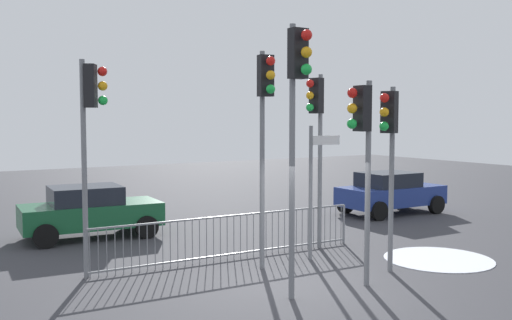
# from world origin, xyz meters

# --- Properties ---
(ground_plane) EXTENTS (60.00, 60.00, 0.00)m
(ground_plane) POSITION_xyz_m (0.00, 0.00, 0.00)
(ground_plane) COLOR #38383D
(traffic_light_foreground_left) EXTENTS (0.56, 0.36, 4.50)m
(traffic_light_foreground_left) POSITION_xyz_m (2.45, 2.56, 3.29)
(traffic_light_foreground_left) COLOR slate
(traffic_light_foreground_left) RESTS_ON ground
(traffic_light_rear_right) EXTENTS (0.34, 0.57, 4.85)m
(traffic_light_rear_right) POSITION_xyz_m (0.20, 1.49, 3.55)
(traffic_light_rear_right) COLOR slate
(traffic_light_rear_right) RESTS_ON ground
(traffic_light_mid_right) EXTENTS (0.52, 0.41, 4.60)m
(traffic_light_mid_right) POSITION_xyz_m (-3.26, 2.86, 3.37)
(traffic_light_mid_right) COLOR slate
(traffic_light_mid_right) RESTS_ON ground
(traffic_light_rear_left) EXTENTS (0.54, 0.38, 4.06)m
(traffic_light_rear_left) POSITION_xyz_m (2.34, -0.14, 2.98)
(traffic_light_rear_left) COLOR slate
(traffic_light_rear_left) RESTS_ON ground
(traffic_light_mid_left) EXTENTS (0.32, 0.57, 5.09)m
(traffic_light_mid_left) POSITION_xyz_m (-0.50, -0.67, 3.72)
(traffic_light_mid_left) COLOR slate
(traffic_light_mid_left) RESTS_ON ground
(traffic_light_foreground_right) EXTENTS (0.57, 0.33, 4.12)m
(traffic_light_foreground_right) POSITION_xyz_m (1.14, -0.62, 3.02)
(traffic_light_foreground_right) COLOR slate
(traffic_light_foreground_right) RESTS_ON ground
(direction_sign_post) EXTENTS (0.77, 0.23, 3.20)m
(direction_sign_post) POSITION_xyz_m (1.71, 1.72, 1.79)
(direction_sign_post) COLOR slate
(direction_sign_post) RESTS_ON ground
(pedestrian_guard_railing) EXTENTS (6.93, 0.25, 1.07)m
(pedestrian_guard_railing) POSITION_xyz_m (-0.00, 2.71, 0.55)
(pedestrian_guard_railing) COLOR slate
(pedestrian_guard_railing) RESTS_ON ground
(car_green_far) EXTENTS (3.90, 2.14, 1.47)m
(car_green_far) POSITION_xyz_m (-2.16, 7.00, 0.77)
(car_green_far) COLOR #195933
(car_green_far) RESTS_ON ground
(car_blue_near) EXTENTS (3.83, 1.98, 1.47)m
(car_blue_near) POSITION_xyz_m (8.03, 5.54, 0.77)
(car_blue_near) COLOR navy
(car_blue_near) RESTS_ON ground
(snow_patch_kerb) EXTENTS (2.57, 2.57, 0.01)m
(snow_patch_kerb) POSITION_xyz_m (4.24, 0.08, 0.01)
(snow_patch_kerb) COLOR white
(snow_patch_kerb) RESTS_ON ground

